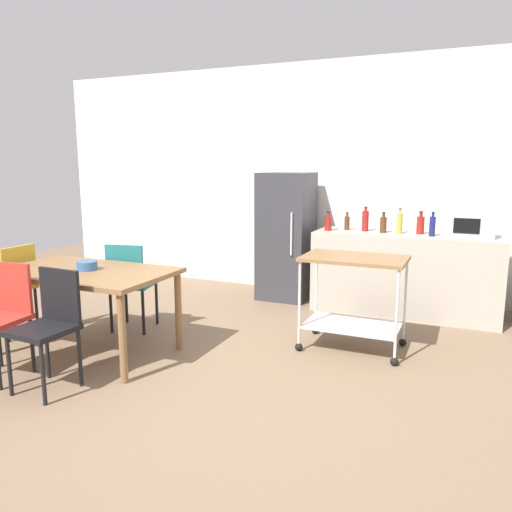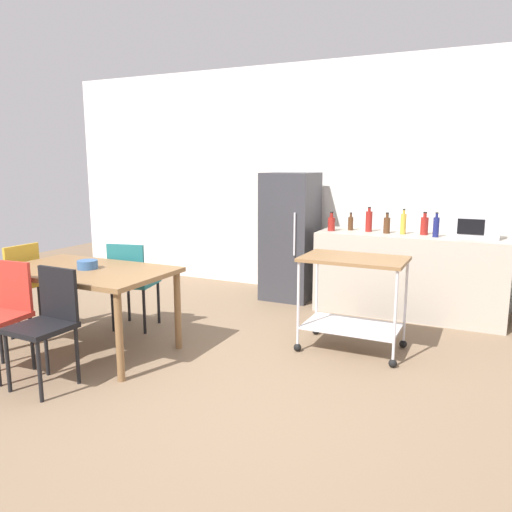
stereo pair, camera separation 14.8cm
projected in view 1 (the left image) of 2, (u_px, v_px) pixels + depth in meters
name	position (u px, v px, depth m)	size (l,w,h in m)	color
ground_plane	(227.00, 393.00, 3.67)	(12.00, 12.00, 0.00)	brown
back_wall	(342.00, 180.00, 6.29)	(8.40, 0.12, 2.90)	silver
kitchen_counter	(405.00, 274.00, 5.57)	(2.00, 0.64, 0.90)	#A89E8E
dining_table	(85.00, 279.00, 4.36)	(1.50, 0.90, 0.75)	brown
chair_red	(2.00, 312.00, 3.91)	(0.43, 0.43, 0.89)	#B72D23
chair_black	(49.00, 321.00, 3.69)	(0.41, 0.41, 0.89)	black
chair_mustard	(12.00, 284.00, 4.84)	(0.41, 0.41, 0.89)	gold
chair_teal	(130.00, 280.00, 4.97)	(0.48, 0.48, 0.89)	#1E666B
refrigerator	(286.00, 236.00, 6.18)	(0.60, 0.63, 1.55)	#333338
kitchen_cart	(353.00, 287.00, 4.47)	(0.91, 0.57, 0.85)	brown
bottle_vinegar	(328.00, 223.00, 5.74)	(0.08, 0.08, 0.22)	maroon
bottle_wine	(347.00, 223.00, 5.81)	(0.06, 0.06, 0.20)	#4C2D19
bottle_sparkling_water	(365.00, 221.00, 5.68)	(0.07, 0.07, 0.28)	maroon
bottle_olive_oil	(383.00, 224.00, 5.56)	(0.07, 0.07, 0.23)	#4C2D19
bottle_hot_sauce	(400.00, 223.00, 5.49)	(0.06, 0.06, 0.28)	gold
bottle_soda	(420.00, 225.00, 5.46)	(0.08, 0.08, 0.25)	maroon
bottle_soy_sauce	(432.00, 226.00, 5.29)	(0.06, 0.06, 0.26)	navy
microwave	(471.00, 224.00, 5.26)	(0.46, 0.35, 0.26)	silver
fruit_bowl	(87.00, 266.00, 4.34)	(0.18, 0.18, 0.08)	#33598C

